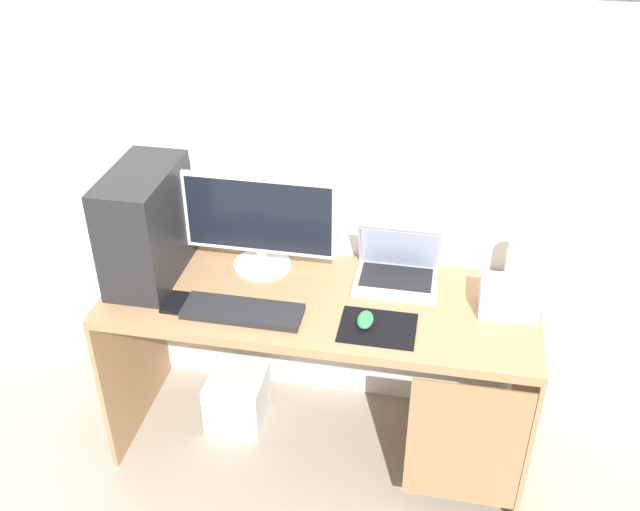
% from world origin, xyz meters
% --- Properties ---
extents(ground_plane, '(8.00, 8.00, 0.00)m').
position_xyz_m(ground_plane, '(0.00, 0.00, 0.00)').
color(ground_plane, '#9E9384').
extents(wall_back, '(4.00, 0.05, 2.60)m').
position_xyz_m(wall_back, '(0.00, 0.33, 1.30)').
color(wall_back, silver).
rests_on(wall_back, ground_plane).
extents(desk, '(1.56, 0.58, 0.73)m').
position_xyz_m(desk, '(0.02, -0.01, 0.59)').
color(desk, '#A37A51').
rests_on(desk, ground_plane).
extents(pc_tower, '(0.22, 0.42, 0.43)m').
position_xyz_m(pc_tower, '(-0.65, 0.03, 0.94)').
color(pc_tower, '#232326').
rests_on(pc_tower, desk).
extents(monitor, '(0.58, 0.22, 0.38)m').
position_xyz_m(monitor, '(-0.26, 0.15, 0.92)').
color(monitor, white).
rests_on(monitor, desk).
extents(laptop, '(0.30, 0.24, 0.22)m').
position_xyz_m(laptop, '(0.26, 0.17, 0.78)').
color(laptop, '#B7BCC6').
rests_on(laptop, desk).
extents(speaker, '(0.07, 0.07, 0.20)m').
position_xyz_m(speaker, '(0.68, 0.20, 0.83)').
color(speaker, white).
rests_on(speaker, desk).
extents(projector, '(0.20, 0.14, 0.12)m').
position_xyz_m(projector, '(0.66, 0.04, 0.79)').
color(projector, white).
rests_on(projector, desk).
extents(keyboard, '(0.42, 0.14, 0.02)m').
position_xyz_m(keyboard, '(-0.25, -0.15, 0.74)').
color(keyboard, '#232326').
rests_on(keyboard, desk).
extents(mousepad, '(0.26, 0.20, 0.00)m').
position_xyz_m(mousepad, '(0.23, -0.14, 0.73)').
color(mousepad, black).
rests_on(mousepad, desk).
extents(mouse_left, '(0.06, 0.10, 0.03)m').
position_xyz_m(mouse_left, '(0.18, -0.13, 0.75)').
color(mouse_left, '#338C4C').
rests_on(mouse_left, mousepad).
extents(cell_phone, '(0.07, 0.13, 0.01)m').
position_xyz_m(cell_phone, '(-0.50, -0.13, 0.73)').
color(cell_phone, black).
rests_on(cell_phone, desk).
extents(subwoofer, '(0.23, 0.23, 0.23)m').
position_xyz_m(subwoofer, '(-0.37, 0.05, 0.12)').
color(subwoofer, white).
rests_on(subwoofer, ground_plane).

